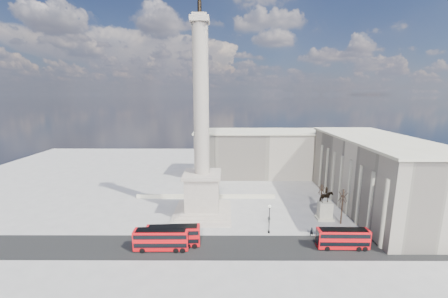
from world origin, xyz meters
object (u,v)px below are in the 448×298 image
nelsons_column (202,164)px  red_bus_c (343,238)px  victorian_lamp (269,217)px  pedestrian_crossing (269,219)px  pedestrian_walking (312,232)px  pedestrian_standing (353,234)px  red_bus_a (162,239)px  red_bus_b (174,236)px  equestrian_statue (325,208)px

nelsons_column → red_bus_c: 34.04m
nelsons_column → victorian_lamp: (15.04, -9.35, -9.15)m
nelsons_column → pedestrian_crossing: bearing=-15.2°
pedestrian_walking → nelsons_column: bearing=164.0°
nelsons_column → victorian_lamp: bearing=-31.9°
pedestrian_standing → pedestrian_walking: bearing=-36.4°
red_bus_a → pedestrian_walking: 30.99m
red_bus_b → pedestrian_crossing: size_ratio=6.56×
equestrian_statue → pedestrian_standing: equestrian_statue is taller
pedestrian_standing → pedestrian_crossing: 17.93m
red_bus_b → pedestrian_walking: size_ratio=5.58×
nelsons_column → pedestrian_walking: size_ratio=26.27×
victorian_lamp → pedestrian_crossing: 5.89m
red_bus_c → victorian_lamp: size_ratio=1.54×
red_bus_c → pedestrian_standing: 5.57m
pedestrian_walking → red_bus_b: bearing=-164.0°
equestrian_statue → pedestrian_walking: bearing=-124.8°
red_bus_b → equestrian_statue: size_ratio=1.30×
red_bus_a → pedestrian_standing: size_ratio=5.78×
pedestrian_standing → red_bus_b: bearing=-25.2°
red_bus_a → pedestrian_walking: red_bus_a is taller
red_bus_b → pedestrian_standing: red_bus_b is taller
victorian_lamp → pedestrian_walking: (8.87, -1.22, -2.82)m
victorian_lamp → pedestrian_standing: size_ratio=3.55×
victorian_lamp → pedestrian_walking: victorian_lamp is taller
equestrian_statue → pedestrian_walking: equestrian_statue is taller
equestrian_statue → pedestrian_walking: size_ratio=4.29×
red_bus_a → red_bus_c: 35.00m
red_bus_c → pedestrian_standing: red_bus_c is taller
red_bus_b → victorian_lamp: victorian_lamp is taller
red_bus_b → victorian_lamp: bearing=11.7°
equestrian_statue → pedestrian_standing: 9.54m
pedestrian_standing → red_bus_c: bearing=14.5°
nelsons_column → red_bus_b: size_ratio=4.71×
pedestrian_crossing → nelsons_column: bearing=20.8°
red_bus_b → pedestrian_walking: bearing=4.7°
red_bus_a → pedestrian_crossing: (22.44, 11.66, -1.40)m
victorian_lamp → pedestrian_standing: 17.62m
red_bus_c → pedestrian_walking: 6.64m
equestrian_statue → pedestrian_standing: (2.85, -8.90, -1.92)m
red_bus_b → red_bus_c: red_bus_b is taller
pedestrian_crossing → victorian_lamp: bearing=116.7°
red_bus_a → pedestrian_standing: red_bus_a is taller
red_bus_c → victorian_lamp: bearing=156.6°
nelsons_column → red_bus_c: nelsons_column is taller
equestrian_statue → pedestrian_crossing: 13.84m
victorian_lamp → pedestrian_standing: bearing=-7.1°
red_bus_a → pedestrian_walking: (30.49, 5.42, -1.26)m
pedestrian_walking → pedestrian_standing: (8.38, -0.94, -0.05)m
red_bus_a → red_bus_b: bearing=32.8°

